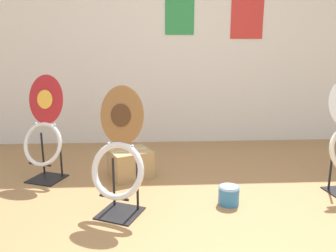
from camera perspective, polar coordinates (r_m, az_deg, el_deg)
name	(u,v)px	position (r m, az deg, el deg)	size (l,w,h in m)	color
wall_back	(174,38)	(4.11, 1.12, 15.11)	(8.00, 0.07, 2.60)	silver
toilet_seat_display_woodgrain	(119,158)	(2.31, -8.57, -5.53)	(0.44, 0.37, 0.92)	black
toilet_seat_display_crimson_swirl	(44,133)	(3.11, -20.76, -1.12)	(0.43, 0.36, 0.94)	black
paint_can	(229,194)	(2.59, 10.54, -11.64)	(0.16, 0.16, 0.14)	teal
storage_box	(130,163)	(3.07, -6.57, -6.50)	(0.45, 0.42, 0.26)	tan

